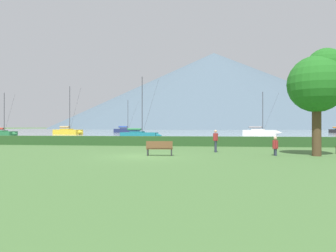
% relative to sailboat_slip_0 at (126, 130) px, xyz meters
% --- Properties ---
extents(ground_plane, '(1000.00, 1000.00, 0.00)m').
position_rel_sailboat_slip_0_xyz_m(ground_plane, '(21.53, -77.02, -0.71)').
color(ground_plane, '#477038').
extents(harbor_water, '(320.00, 246.00, 0.00)m').
position_rel_sailboat_slip_0_xyz_m(harbor_water, '(21.53, 59.98, -0.71)').
color(harbor_water, '#8C9EA3').
rests_on(harbor_water, ground_plane).
extents(hedge_line, '(80.00, 1.20, 0.93)m').
position_rel_sailboat_slip_0_xyz_m(hedge_line, '(21.53, -66.02, -0.25)').
color(hedge_line, '#284C23').
rests_on(hedge_line, ground_plane).
extents(sailboat_slip_0, '(8.73, 3.28, 10.24)m').
position_rel_sailboat_slip_0_xyz_m(sailboat_slip_0, '(0.00, 0.00, 0.00)').
color(sailboat_slip_0, navy).
rests_on(sailboat_slip_0, harbor_water).
extents(sailboat_slip_1, '(6.94, 2.53, 10.00)m').
position_rel_sailboat_slip_0_xyz_m(sailboat_slip_1, '(14.60, -46.69, -0.13)').
color(sailboat_slip_1, '#19707A').
rests_on(sailboat_slip_1, harbor_water).
extents(sailboat_slip_2, '(8.64, 4.75, 11.65)m').
position_rel_sailboat_slip_0_xyz_m(sailboat_slip_2, '(-7.91, -24.78, 0.01)').
color(sailboat_slip_2, gold).
rests_on(sailboat_slip_2, harbor_water).
extents(sailboat_slip_4, '(8.35, 4.85, 9.59)m').
position_rel_sailboat_slip_0_xyz_m(sailboat_slip_4, '(37.29, -25.25, -0.03)').
color(sailboat_slip_4, white).
rests_on(sailboat_slip_4, harbor_water).
extents(sailboat_slip_5, '(7.06, 3.38, 8.64)m').
position_rel_sailboat_slip_0_xyz_m(sailboat_slip_5, '(-15.02, -38.98, -0.13)').
color(sailboat_slip_5, '#236B38').
rests_on(sailboat_slip_5, harbor_water).
extents(park_bench_under_tree, '(1.73, 0.60, 0.95)m').
position_rel_sailboat_slip_0_xyz_m(park_bench_under_tree, '(22.46, -76.48, -0.18)').
color(park_bench_under_tree, brown).
rests_on(park_bench_under_tree, ground_plane).
extents(person_seated_viewer, '(0.36, 0.57, 1.25)m').
position_rel_sailboat_slip_0_xyz_m(person_seated_viewer, '(29.91, -75.48, -0.02)').
color(person_seated_viewer, '#2D3347').
rests_on(person_seated_viewer, ground_plane).
extents(person_standing_walker, '(0.36, 0.56, 1.65)m').
position_rel_sailboat_slip_0_xyz_m(person_standing_walker, '(26.14, -73.25, 0.26)').
color(person_standing_walker, '#2D3347').
rests_on(person_standing_walker, ground_plane).
extents(park_tree, '(3.63, 3.63, 6.90)m').
position_rel_sailboat_slip_0_xyz_m(park_tree, '(32.61, -75.41, 4.10)').
color(park_tree, '#4C3823').
rests_on(park_tree, ground_plane).
extents(distant_hill_west_ridge, '(353.37, 353.37, 84.68)m').
position_rel_sailboat_slip_0_xyz_m(distant_hill_west_ridge, '(32.98, 256.31, 41.63)').
color(distant_hill_west_ridge, '#4C6070').
rests_on(distant_hill_west_ridge, ground_plane).
extents(distant_hill_east_ridge, '(314.49, 314.49, 37.05)m').
position_rel_sailboat_slip_0_xyz_m(distant_hill_east_ridge, '(162.85, 261.91, 17.81)').
color(distant_hill_east_ridge, slate).
rests_on(distant_hill_east_ridge, ground_plane).
extents(distant_hill_far_shoulder, '(303.36, 303.36, 65.33)m').
position_rel_sailboat_slip_0_xyz_m(distant_hill_far_shoulder, '(163.56, 321.00, 31.96)').
color(distant_hill_far_shoulder, slate).
rests_on(distant_hill_far_shoulder, ground_plane).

